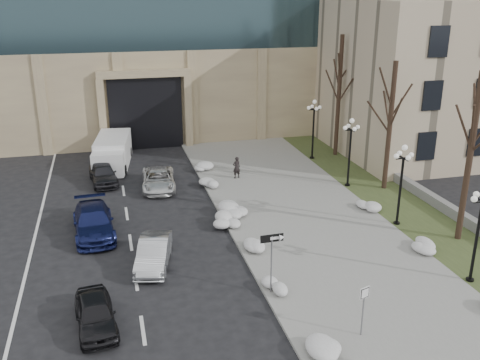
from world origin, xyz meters
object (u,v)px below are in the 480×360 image
object	(u,v)px
car_b	(154,253)
box_truck	(113,153)
lamppost_a	(479,221)
lamppost_c	(350,143)
car_a	(95,314)
lamppost_b	(402,174)
keep_sign	(364,301)
one_way_sign	(276,245)
lamppost_d	(314,121)
car_d	(159,179)
car_c	(93,222)
pedestrian	(237,167)
car_e	(103,173)

from	to	relation	value
car_b	box_truck	world-z (taller)	box_truck
lamppost_a	lamppost_c	size ratio (longest dim) A/B	1.00
car_a	lamppost_b	distance (m)	17.73
lamppost_b	car_b	bearing A→B (deg)	-174.59
car_a	keep_sign	xyz separation A→B (m)	(9.87, -3.19, 0.98)
keep_sign	lamppost_b	bearing A→B (deg)	34.93
car_b	one_way_sign	xyz separation A→B (m)	(4.89, -3.88, 1.71)
lamppost_d	keep_sign	bearing A→B (deg)	-106.90
car_a	car_b	size ratio (longest dim) A/B	0.91
car_d	keep_sign	size ratio (longest dim) A/B	2.10
car_a	car_b	world-z (taller)	car_b
lamppost_a	lamppost_d	distance (m)	19.50
car_c	car_d	xyz separation A→B (m)	(4.20, 6.37, -0.10)
car_c	lamppost_c	distance (m)	17.17
one_way_sign	pedestrian	bearing A→B (deg)	80.83
car_a	lamppost_a	distance (m)	16.75
lamppost_c	lamppost_b	bearing A→B (deg)	-90.00
car_e	box_truck	size ratio (longest dim) A/B	0.60
lamppost_a	lamppost_b	size ratio (longest dim) A/B	1.00
keep_sign	lamppost_b	xyz separation A→B (m)	(6.69, 9.03, 1.46)
car_c	keep_sign	size ratio (longest dim) A/B	2.33
lamppost_b	keep_sign	bearing A→B (deg)	-126.55
car_b	lamppost_c	xyz separation A→B (m)	(13.83, 7.81, 2.41)
box_truck	lamppost_b	xyz separation A→B (m)	(15.27, -15.29, 2.05)
car_e	lamppost_b	size ratio (longest dim) A/B	0.88
car_c	pedestrian	bearing A→B (deg)	31.08
car_b	pedestrian	size ratio (longest dim) A/B	2.60
car_d	box_truck	world-z (taller)	box_truck
keep_sign	car_d	bearing A→B (deg)	88.82
car_c	lamppost_a	world-z (taller)	lamppost_a
car_c	car_e	size ratio (longest dim) A/B	1.23
pedestrian	one_way_sign	bearing A→B (deg)	68.69
keep_sign	lamppost_a	bearing A→B (deg)	2.18
car_d	one_way_sign	bearing A→B (deg)	-71.56
lamppost_b	pedestrian	bearing A→B (deg)	125.23
car_a	box_truck	xyz separation A→B (m)	(1.29, 21.13, 0.40)
car_b	car_e	world-z (taller)	car_e
car_a	car_c	size ratio (longest dim) A/B	0.72
car_b	car_e	bearing A→B (deg)	112.73
car_b	one_way_sign	bearing A→B (deg)	-25.58
lamppost_c	lamppost_d	world-z (taller)	same
box_truck	one_way_sign	world-z (taller)	one_way_sign
lamppost_d	one_way_sign	bearing A→B (deg)	-116.18
car_b	car_d	xyz separation A→B (m)	(1.38, 10.70, -0.02)
car_d	lamppost_d	distance (m)	13.19
car_c	lamppost_a	distance (m)	19.32
car_b	lamppost_d	world-z (taller)	lamppost_d
car_c	pedestrian	world-z (taller)	pedestrian
one_way_sign	car_c	bearing A→B (deg)	131.60
car_a	lamppost_b	world-z (taller)	lamppost_b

